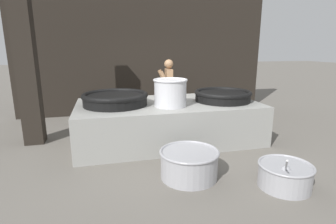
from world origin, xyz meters
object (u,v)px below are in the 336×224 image
object	(u,v)px
giant_wok_far	(223,95)
prep_bowl_meat	(189,162)
giant_wok_near	(115,98)
cook	(168,89)
stock_pot	(170,92)
prep_bowl_vegetables	(285,174)

from	to	relation	value
giant_wok_far	prep_bowl_meat	distance (m)	2.18
giant_wok_near	cook	world-z (taller)	cook
giant_wok_near	prep_bowl_meat	world-z (taller)	giant_wok_near
giant_wok_near	giant_wok_far	world-z (taller)	giant_wok_near
giant_wok_far	prep_bowl_meat	xyz separation A→B (m)	(-1.29, -1.61, -0.71)
giant_wok_near	giant_wok_far	bearing A→B (deg)	-3.51
stock_pot	prep_bowl_meat	distance (m)	1.63
giant_wok_far	prep_bowl_vegetables	bearing A→B (deg)	-91.62
cook	prep_bowl_meat	xyz separation A→B (m)	(-0.43, -3.03, -0.66)
prep_bowl_vegetables	prep_bowl_meat	distance (m)	1.37
stock_pot	cook	size ratio (longest dim) A/B	0.40
stock_pot	giant_wok_near	bearing A→B (deg)	160.73
giant_wok_near	cook	distance (m)	1.91
giant_wok_near	stock_pot	distance (m)	1.12
cook	prep_bowl_vegetables	size ratio (longest dim) A/B	1.94
giant_wok_near	giant_wok_far	size ratio (longest dim) A/B	1.08
giant_wok_far	stock_pot	world-z (taller)	stock_pot
prep_bowl_meat	stock_pot	bearing A→B (deg)	87.53
giant_wok_far	stock_pot	size ratio (longest dim) A/B	1.82
giant_wok_far	prep_bowl_vegetables	distance (m)	2.35
prep_bowl_vegetables	stock_pot	bearing A→B (deg)	120.17
cook	prep_bowl_meat	world-z (taller)	cook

